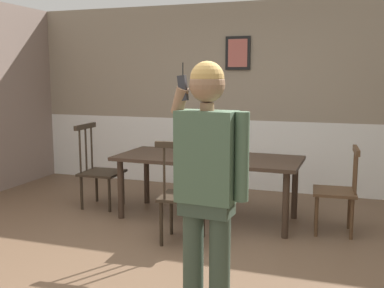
{
  "coord_description": "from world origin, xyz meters",
  "views": [
    {
      "loc": [
        1.4,
        -3.52,
        1.65
      ],
      "look_at": [
        0.24,
        -0.12,
        1.11
      ],
      "focal_mm": 42.54,
      "sensor_mm": 36.0,
      "label": 1
    }
  ],
  "objects_px": {
    "chair_near_window": "(99,169)",
    "chair_by_doorway": "(338,190)",
    "dining_table": "(208,163)",
    "person_figure": "(208,176)",
    "chair_at_table_head": "(182,195)"
  },
  "relations": [
    {
      "from": "chair_near_window",
      "to": "chair_by_doorway",
      "type": "relative_size",
      "value": 1.14
    },
    {
      "from": "dining_table",
      "to": "person_figure",
      "type": "xyz_separation_m",
      "value": [
        0.65,
        -2.15,
        0.35
      ]
    },
    {
      "from": "chair_near_window",
      "to": "person_figure",
      "type": "relative_size",
      "value": 0.6
    },
    {
      "from": "chair_near_window",
      "to": "chair_at_table_head",
      "type": "relative_size",
      "value": 1.01
    },
    {
      "from": "person_figure",
      "to": "chair_at_table_head",
      "type": "bearing_deg",
      "value": -58.96
    },
    {
      "from": "dining_table",
      "to": "chair_near_window",
      "type": "xyz_separation_m",
      "value": [
        -1.44,
        0.03,
        -0.17
      ]
    },
    {
      "from": "chair_by_doorway",
      "to": "person_figure",
      "type": "relative_size",
      "value": 0.53
    },
    {
      "from": "chair_by_doorway",
      "to": "chair_at_table_head",
      "type": "bearing_deg",
      "value": 115.24
    },
    {
      "from": "chair_near_window",
      "to": "chair_at_table_head",
      "type": "bearing_deg",
      "value": 56.77
    },
    {
      "from": "dining_table",
      "to": "person_figure",
      "type": "bearing_deg",
      "value": -73.29
    },
    {
      "from": "dining_table",
      "to": "chair_by_doorway",
      "type": "bearing_deg",
      "value": -1.25
    },
    {
      "from": "dining_table",
      "to": "chair_by_doorway",
      "type": "distance_m",
      "value": 1.45
    },
    {
      "from": "dining_table",
      "to": "chair_at_table_head",
      "type": "distance_m",
      "value": 0.85
    },
    {
      "from": "chair_by_doorway",
      "to": "dining_table",
      "type": "bearing_deg",
      "value": 85.04
    },
    {
      "from": "chair_near_window",
      "to": "person_figure",
      "type": "xyz_separation_m",
      "value": [
        2.08,
        -2.18,
        0.52
      ]
    }
  ]
}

